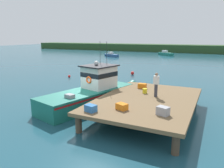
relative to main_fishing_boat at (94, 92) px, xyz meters
name	(u,v)px	position (x,y,z in m)	size (l,w,h in m)	color
ground_plane	(86,106)	(-0.34, -0.67, -1.01)	(200.00, 200.00, 0.00)	#1E4C5B
dock	(147,100)	(4.46, -0.67, 0.07)	(6.00, 9.00, 1.20)	#4C3D2D
main_fishing_boat	(94,92)	(0.00, 0.00, 0.00)	(4.45, 9.95, 4.80)	#196B5B
crate_single_far	(91,108)	(2.46, -4.44, 0.38)	(0.60, 0.44, 0.37)	#3370B2
crate_single_by_cleat	(142,86)	(3.26, 1.92, 0.38)	(0.60, 0.44, 0.38)	orange
crate_stack_mid_dock	(163,111)	(6.09, -3.26, 0.42)	(0.60, 0.44, 0.45)	#9E9EA3
crate_stack_near_edge	(122,107)	(3.84, -3.40, 0.37)	(0.60, 0.44, 0.35)	orange
bait_bucket	(145,91)	(3.91, 0.55, 0.36)	(0.32, 0.32, 0.34)	yellow
deckhand_by_the_boat	(156,84)	(4.84, 0.02, 1.05)	(0.36, 0.22, 1.63)	#383842
moored_boat_mid_harbor	(166,54)	(-4.62, 46.06, -0.52)	(4.93, 4.46, 1.41)	#196B5B
moored_boat_off_the_point	(111,55)	(-16.35, 36.32, -0.59)	(4.69, 2.80, 1.20)	#285184
mooring_buoy_outer	(69,76)	(-8.53, 8.18, -0.84)	(0.33, 0.33, 0.33)	red
mooring_buoy_channel_marker	(132,73)	(-1.97, 13.62, -0.77)	(0.47, 0.47, 0.47)	red
far_shoreline	(189,49)	(-0.34, 61.33, 0.19)	(120.00, 8.00, 2.40)	#284723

